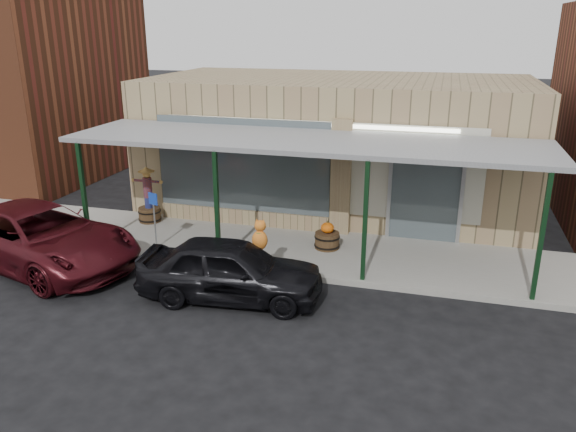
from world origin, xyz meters
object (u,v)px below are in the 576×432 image
(barrel_scarecrow, at_px, (149,203))
(car_maroon, at_px, (39,237))
(handicap_sign, at_px, (154,213))
(barrel_pumpkin, at_px, (327,238))
(parked_sedan, at_px, (231,269))

(barrel_scarecrow, xyz_separation_m, car_maroon, (-1.19, -3.36, 0.04))
(handicap_sign, bearing_deg, barrel_pumpkin, 35.30)
(handicap_sign, height_order, parked_sedan, handicap_sign)
(parked_sedan, xyz_separation_m, car_maroon, (-5.28, 0.42, 0.07))
(barrel_scarecrow, bearing_deg, handicap_sign, -57.01)
(barrel_scarecrow, distance_m, handicap_sign, 2.25)
(parked_sedan, height_order, car_maroon, parked_sedan)
(barrel_pumpkin, height_order, parked_sedan, parked_sedan)
(barrel_pumpkin, xyz_separation_m, car_maroon, (-6.80, -2.69, 0.34))
(barrel_scarecrow, height_order, handicap_sign, barrel_scarecrow)
(barrel_pumpkin, height_order, car_maroon, car_maroon)
(handicap_sign, xyz_separation_m, car_maroon, (-2.40, -1.51, -0.37))
(barrel_scarecrow, bearing_deg, car_maroon, -109.60)
(barrel_scarecrow, bearing_deg, parked_sedan, -42.89)
(handicap_sign, bearing_deg, barrel_scarecrow, 143.24)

